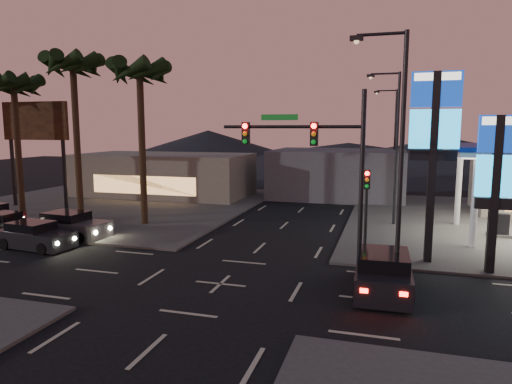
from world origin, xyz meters
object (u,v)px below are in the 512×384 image
(suv_station, at_px, (383,272))
(pylon_sign_short, at_px, (496,170))
(car_lane_a_front, at_px, (35,236))
(car_lane_b_mid, at_px, (4,224))
(traffic_signal_mast, at_px, (320,157))
(pylon_sign_tall, at_px, (434,129))
(car_lane_b_front, at_px, (70,226))

(suv_station, bearing_deg, pylon_sign_short, 37.13)
(car_lane_a_front, height_order, suv_station, suv_station)
(car_lane_b_mid, bearing_deg, traffic_signal_mast, -8.07)
(pylon_sign_tall, relative_size, pylon_sign_short, 1.29)
(traffic_signal_mast, bearing_deg, car_lane_a_front, 177.81)
(car_lane_b_mid, distance_m, suv_station, 22.76)
(car_lane_b_mid, relative_size, suv_station, 0.83)
(car_lane_a_front, relative_size, suv_station, 0.91)
(car_lane_b_front, xyz_separation_m, suv_station, (17.88, -3.98, 0.05))
(car_lane_b_mid, bearing_deg, pylon_sign_tall, 1.68)
(suv_station, bearing_deg, traffic_signal_mast, 161.97)
(car_lane_b_front, height_order, suv_station, suv_station)
(pylon_sign_tall, distance_m, suv_station, 7.42)
(pylon_sign_short, bearing_deg, traffic_signal_mast, -160.87)
(pylon_sign_tall, xyz_separation_m, traffic_signal_mast, (-4.74, -3.51, -1.17))
(suv_station, bearing_deg, pylon_sign_tall, 65.60)
(pylon_sign_tall, xyz_separation_m, pylon_sign_short, (2.50, -1.00, -1.74))
(traffic_signal_mast, height_order, suv_station, traffic_signal_mast)
(pylon_sign_tall, xyz_separation_m, car_lane_a_front, (-20.17, -2.92, -5.73))
(pylon_sign_short, bearing_deg, pylon_sign_tall, 158.20)
(pylon_sign_short, height_order, traffic_signal_mast, traffic_signal_mast)
(pylon_sign_tall, xyz_separation_m, car_lane_b_mid, (-24.46, -0.72, -5.78))
(car_lane_b_front, bearing_deg, traffic_signal_mast, -11.51)
(pylon_sign_short, height_order, car_lane_b_front, pylon_sign_short)
(suv_station, bearing_deg, car_lane_b_front, 167.46)
(pylon_sign_tall, bearing_deg, car_lane_a_front, -171.75)
(traffic_signal_mast, xyz_separation_m, car_lane_a_front, (-15.42, 0.59, -4.56))
(traffic_signal_mast, bearing_deg, suv_station, -18.03)
(pylon_sign_short, relative_size, car_lane_b_mid, 1.69)
(car_lane_a_front, bearing_deg, traffic_signal_mast, -2.19)
(pylon_sign_short, xyz_separation_m, car_lane_b_mid, (-26.96, 0.28, -4.04))
(pylon_sign_tall, xyz_separation_m, suv_station, (-2.00, -4.41, -5.63))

